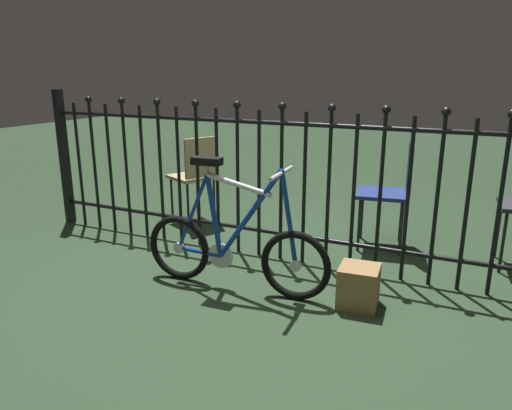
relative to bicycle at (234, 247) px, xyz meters
name	(u,v)px	position (x,y,z in m)	size (l,w,h in m)	color
ground_plane	(253,290)	(0.12, 0.03, -0.30)	(20.00, 20.00, 0.00)	#273B25
iron_fence	(278,179)	(0.04, 0.64, 0.34)	(4.68, 0.07, 1.28)	black
bicycle	(234,247)	(0.00, 0.00, 0.00)	(1.33, 0.40, 0.90)	black
chair_navy	(394,185)	(0.81, 1.27, 0.23)	(0.48, 0.48, 0.89)	black
chair_tan	(196,171)	(-1.02, 1.16, 0.21)	(0.50, 0.50, 0.85)	black
display_crate	(359,286)	(0.83, 0.11, -0.17)	(0.24, 0.24, 0.27)	olive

